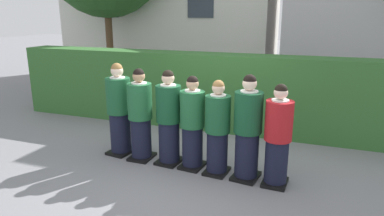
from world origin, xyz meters
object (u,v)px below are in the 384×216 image
Objects in this scene: student_front_row_5 at (248,130)px; student_front_row_0 at (119,111)px; student_front_row_4 at (218,130)px; student_front_row_1 at (140,117)px; student_in_red_blazer at (278,138)px; student_front_row_3 at (193,125)px; student_front_row_2 at (169,120)px.

student_front_row_0 is at bearing 174.78° from student_front_row_5.
student_front_row_5 reaches higher than student_front_row_4.
student_front_row_4 is at bearing -4.13° from student_front_row_1.
student_in_red_blazer is at bearing -4.11° from student_front_row_4.
student_front_row_4 is at bearing -5.97° from student_front_row_0.
student_front_row_0 reaches higher than student_front_row_3.
student_front_row_1 is 0.98× the size of student_front_row_5.
student_in_red_blazer is at bearing -5.75° from student_front_row_3.
student_front_row_4 is (1.44, -0.10, -0.04)m from student_front_row_1.
student_front_row_2 is at bearing 174.56° from student_in_red_blazer.
student_front_row_2 is 0.45m from student_front_row_3.
student_front_row_3 is 1.00× the size of student_in_red_blazer.
student_front_row_3 is at bearing 174.43° from student_front_row_5.
student_in_red_blazer reaches higher than student_front_row_4.
student_front_row_4 is 0.93× the size of student_front_row_5.
student_front_row_1 reaches higher than student_front_row_4.
student_front_row_4 is at bearing -9.17° from student_front_row_3.
student_front_row_2 is 1.06× the size of student_front_row_4.
student_front_row_2 is 1.04× the size of student_in_red_blazer.
student_front_row_2 is 0.90m from student_front_row_4.
student_front_row_5 is 0.47m from student_in_red_blazer.
student_front_row_0 is 1.07× the size of student_front_row_3.
student_front_row_2 is 0.98× the size of student_front_row_5.
student_front_row_0 is 1.08× the size of student_in_red_blazer.
student_front_row_0 is at bearing 174.03° from student_front_row_4.
student_front_row_4 is (1.92, -0.20, -0.07)m from student_front_row_0.
student_front_row_0 is 2.42m from student_front_row_5.
student_front_row_1 is at bearing -11.36° from student_front_row_0.
student_in_red_blazer is at bearing -6.10° from student_front_row_5.
student_in_red_blazer is (2.39, -0.17, -0.03)m from student_front_row_1.
student_front_row_3 reaches higher than student_in_red_blazer.
student_in_red_blazer is at bearing -5.36° from student_front_row_0.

